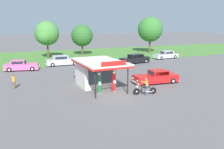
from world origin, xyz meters
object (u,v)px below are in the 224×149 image
at_px(gas_pump_nearside, 99,84).
at_px(motorcycle_with_rider, 145,88).
at_px(parked_car_second_row_spare, 62,61).
at_px(gas_pump_offside, 114,82).
at_px(parked_car_back_row_left, 21,66).
at_px(bystander_standing_back_lot, 14,81).
at_px(featured_classic_sedan, 156,77).
at_px(parked_car_back_row_centre_right, 135,59).
at_px(bystander_strolling_foreground, 113,68).
at_px(parked_car_back_row_far_left, 166,55).

distance_m(gas_pump_nearside, motorcycle_with_rider, 4.49).
xyz_separation_m(motorcycle_with_rider, parked_car_second_row_spare, (-3.62, 19.60, 0.09)).
distance_m(gas_pump_offside, parked_car_back_row_left, 17.46).
height_order(gas_pump_offside, bystander_standing_back_lot, gas_pump_offside).
xyz_separation_m(gas_pump_nearside, featured_classic_sedan, (7.49, 1.11, -0.27)).
xyz_separation_m(parked_car_back_row_left, bystander_standing_back_lot, (-1.38, -10.33, 0.12)).
height_order(parked_car_back_row_left, bystander_standing_back_lot, bystander_standing_back_lot).
relative_size(featured_classic_sedan, parked_car_back_row_centre_right, 0.95).
xyz_separation_m(gas_pump_offside, bystander_strolling_foreground, (3.49, 7.53, -0.12)).
xyz_separation_m(gas_pump_offside, parked_car_second_row_spare, (-1.24, 17.51, -0.21)).
bearing_deg(featured_classic_sedan, parked_car_back_row_centre_right, 69.61).
bearing_deg(motorcycle_with_rider, gas_pump_offside, 138.81).
bearing_deg(parked_car_back_row_far_left, featured_classic_sedan, -130.86).
bearing_deg(featured_classic_sedan, bystander_strolling_foreground, 110.69).
xyz_separation_m(parked_car_second_row_spare, bystander_strolling_foreground, (4.73, -9.98, 0.09)).
relative_size(gas_pump_nearside, bystander_strolling_foreground, 1.30).
height_order(motorcycle_with_rider, featured_classic_sedan, motorcycle_with_rider).
relative_size(motorcycle_with_rider, parked_car_second_row_spare, 0.41).
bearing_deg(parked_car_back_row_centre_right, featured_classic_sedan, -110.39).
height_order(bystander_standing_back_lot, bystander_strolling_foreground, bystander_strolling_foreground).
distance_m(gas_pump_offside, parked_car_second_row_spare, 17.55).
bearing_deg(gas_pump_nearside, bystander_strolling_foreground, 56.06).
distance_m(featured_classic_sedan, bystander_standing_back_lot, 15.59).
xyz_separation_m(parked_car_back_row_far_left, bystander_strolling_foreground, (-15.86, -9.11, 0.15)).
relative_size(motorcycle_with_rider, parked_car_back_row_centre_right, 0.39).
bearing_deg(parked_car_back_row_far_left, bystander_strolling_foreground, -150.13).
bearing_deg(bystander_standing_back_lot, parked_car_second_row_spare, 57.20).
height_order(parked_car_back_row_far_left, parked_car_back_row_centre_right, parked_car_back_row_centre_right).
relative_size(motorcycle_with_rider, bystander_strolling_foreground, 1.41).
xyz_separation_m(parked_car_back_row_left, bystander_strolling_foreground, (11.20, -8.13, 0.14)).
relative_size(gas_pump_nearside, bystander_standing_back_lot, 1.33).
bearing_deg(parked_car_second_row_spare, bystander_standing_back_lot, -122.80).
height_order(featured_classic_sedan, parked_car_back_row_far_left, parked_car_back_row_far_left).
relative_size(featured_classic_sedan, bystander_strolling_foreground, 3.41).
distance_m(gas_pump_nearside, bystander_standing_back_lot, 9.21).
height_order(featured_classic_sedan, bystander_strolling_foreground, bystander_strolling_foreground).
xyz_separation_m(gas_pump_nearside, bystander_standing_back_lot, (-7.51, 5.33, -0.13)).
bearing_deg(gas_pump_offside, parked_car_back_row_far_left, 40.70).
height_order(gas_pump_nearside, featured_classic_sedan, gas_pump_nearside).
distance_m(motorcycle_with_rider, parked_car_second_row_spare, 19.93).
bearing_deg(motorcycle_with_rider, parked_car_back_row_centre_right, 62.76).
bearing_deg(parked_car_back_row_far_left, parked_car_back_row_centre_right, -164.55).
height_order(gas_pump_offside, featured_classic_sedan, gas_pump_offside).
relative_size(parked_car_back_row_far_left, bystander_strolling_foreground, 3.35).
bearing_deg(bystander_strolling_foreground, parked_car_second_row_spare, 115.37).
xyz_separation_m(gas_pump_offside, parked_car_back_row_centre_right, (10.81, 14.28, -0.23)).
bearing_deg(bystander_strolling_foreground, parked_car_back_row_far_left, 29.87).
bearing_deg(parked_car_back_row_left, featured_classic_sedan, -46.88).
bearing_deg(parked_car_back_row_far_left, gas_pump_offside, -139.30).
xyz_separation_m(gas_pump_nearside, parked_car_back_row_left, (-6.13, 15.66, -0.26)).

